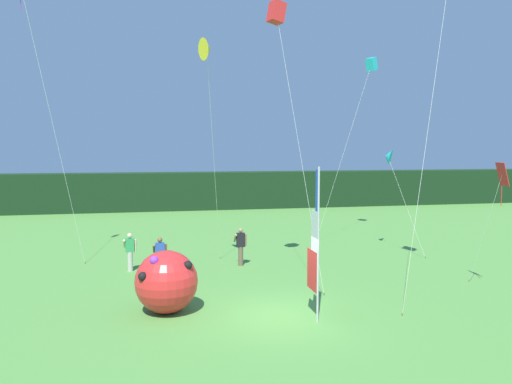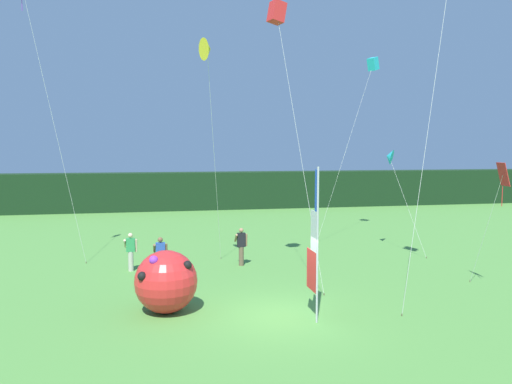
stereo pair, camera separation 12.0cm
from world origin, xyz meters
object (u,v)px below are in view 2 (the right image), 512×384
(person_far_left, at_px, (241,246))
(kite_red_box_3, at_px, (277,14))
(kite_cyan_delta_2, at_px, (389,157))
(person_mid_field, at_px, (161,257))
(inflatable_balloon, at_px, (166,282))
(kite_purple_diamond_6, at_px, (27,9))
(kite_cyan_box_5, at_px, (373,65))
(kite_yellow_delta_0, at_px, (207,50))
(person_near_banner, at_px, (131,251))
(kite_red_diamond_4, at_px, (502,179))
(banner_flag, at_px, (314,247))

(person_far_left, bearing_deg, kite_red_box_3, -69.39)
(kite_cyan_delta_2, bearing_deg, person_far_left, -168.28)
(person_mid_field, height_order, kite_red_box_3, kite_red_box_3)
(inflatable_balloon, distance_m, kite_purple_diamond_6, 13.41)
(kite_cyan_delta_2, distance_m, kite_purple_diamond_6, 17.71)
(kite_cyan_box_5, bearing_deg, kite_yellow_delta_0, -145.29)
(person_far_left, bearing_deg, kite_purple_diamond_6, 171.31)
(inflatable_balloon, bearing_deg, person_near_banner, 103.49)
(kite_cyan_delta_2, relative_size, kite_red_diamond_4, 1.10)
(banner_flag, distance_m, kite_red_diamond_4, 7.59)
(inflatable_balloon, height_order, kite_cyan_box_5, kite_cyan_box_5)
(person_far_left, height_order, kite_purple_diamond_6, kite_purple_diamond_6)
(person_mid_field, height_order, person_far_left, person_mid_field)
(person_near_banner, relative_size, kite_red_diamond_4, 0.35)
(person_near_banner, bearing_deg, kite_cyan_delta_2, 7.63)
(banner_flag, height_order, person_far_left, banner_flag)
(person_near_banner, relative_size, kite_purple_diamond_6, 0.13)
(kite_cyan_delta_2, height_order, kite_red_diamond_4, kite_cyan_delta_2)
(inflatable_balloon, relative_size, kite_purple_diamond_6, 0.16)
(person_near_banner, height_order, kite_red_diamond_4, kite_red_diamond_4)
(kite_cyan_box_5, bearing_deg, banner_flag, -120.53)
(kite_yellow_delta_0, height_order, kite_cyan_delta_2, kite_yellow_delta_0)
(kite_red_box_3, distance_m, kite_purple_diamond_6, 10.55)
(kite_cyan_box_5, bearing_deg, kite_red_box_3, -132.85)
(kite_purple_diamond_6, bearing_deg, kite_yellow_delta_0, -20.44)
(kite_purple_diamond_6, bearing_deg, person_mid_field, -31.12)
(kite_cyan_delta_2, relative_size, kite_purple_diamond_6, 0.42)
(person_far_left, xyz_separation_m, inflatable_balloon, (-3.38, -5.77, 0.10))
(person_far_left, xyz_separation_m, kite_yellow_delta_0, (-1.57, -1.35, 8.16))
(person_mid_field, bearing_deg, kite_yellow_delta_0, 14.19)
(person_far_left, bearing_deg, kite_cyan_box_5, 33.54)
(kite_red_diamond_4, bearing_deg, inflatable_balloon, 178.66)
(kite_red_box_3, bearing_deg, kite_purple_diamond_6, 158.20)
(inflatable_balloon, relative_size, kite_cyan_delta_2, 0.38)
(inflatable_balloon, relative_size, kite_yellow_delta_0, 0.21)
(person_mid_field, bearing_deg, kite_cyan_box_5, 31.90)
(banner_flag, bearing_deg, kite_cyan_box_5, 59.47)
(inflatable_balloon, xyz_separation_m, kite_cyan_box_5, (12.06, 11.52, 8.99))
(person_far_left, height_order, kite_red_box_3, kite_red_box_3)
(person_mid_field, relative_size, kite_cyan_box_5, 0.16)
(person_far_left, xyz_separation_m, kite_cyan_delta_2, (7.77, 1.61, 3.87))
(banner_flag, height_order, person_mid_field, banner_flag)
(banner_flag, bearing_deg, kite_cyan_delta_2, 52.68)
(person_near_banner, height_order, kite_yellow_delta_0, kite_yellow_delta_0)
(person_mid_field, relative_size, kite_yellow_delta_0, 0.18)
(person_near_banner, distance_m, person_far_left, 4.75)
(inflatable_balloon, xyz_separation_m, kite_red_diamond_4, (11.62, -0.27, 3.10))
(inflatable_balloon, distance_m, kite_cyan_box_5, 18.95)
(kite_red_diamond_4, distance_m, kite_cyan_box_5, 13.19)
(kite_red_diamond_4, relative_size, kite_purple_diamond_6, 0.38)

